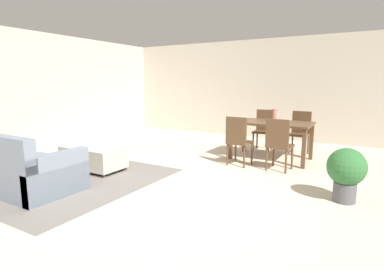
{
  "coord_description": "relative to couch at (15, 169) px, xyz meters",
  "views": [
    {
      "loc": [
        2.37,
        -3.4,
        1.52
      ],
      "look_at": [
        -0.31,
        1.16,
        0.63
      ],
      "focal_mm": 28.74,
      "sensor_mm": 36.0,
      "label": 1
    }
  ],
  "objects": [
    {
      "name": "vase_centerpiece",
      "position": [
        2.79,
        3.55,
        0.6
      ],
      "size": [
        0.08,
        0.08,
        0.26
      ],
      "primitive_type": "cylinder",
      "color": "#B26659",
      "rests_on": "dining_table"
    },
    {
      "name": "dining_chair_near_left",
      "position": [
        2.35,
        2.78,
        0.23
      ],
      "size": [
        0.43,
        0.43,
        0.92
      ],
      "color": "#513823",
      "rests_on": "ground_plane"
    },
    {
      "name": "couch",
      "position": [
        0.0,
        0.0,
        0.0
      ],
      "size": [
        1.94,
        0.94,
        0.86
      ],
      "color": "slate",
      "rests_on": "ground_plane"
    },
    {
      "name": "dining_table",
      "position": [
        2.73,
        3.59,
        0.38
      ],
      "size": [
        1.53,
        0.89,
        0.76
      ],
      "color": "#513823",
      "rests_on": "ground_plane"
    },
    {
      "name": "wall_back",
      "position": [
        2.06,
        5.97,
        1.06
      ],
      "size": [
        9.0,
        0.12,
        2.7
      ],
      "primitive_type": "cube",
      "color": "#BCB2A0",
      "rests_on": "ground_plane"
    },
    {
      "name": "ground_plane",
      "position": [
        2.06,
        0.97,
        -0.29
      ],
      "size": [
        10.8,
        10.8,
        0.0
      ],
      "primitive_type": "plane",
      "color": "beige"
    },
    {
      "name": "potted_plant",
      "position": [
        4.21,
        1.84,
        0.13
      ],
      "size": [
        0.48,
        0.48,
        0.71
      ],
      "color": "#4C4C51",
      "rests_on": "ground_plane"
    },
    {
      "name": "dining_chair_near_right",
      "position": [
        3.08,
        2.82,
        0.23
      ],
      "size": [
        0.43,
        0.43,
        0.92
      ],
      "color": "#513823",
      "rests_on": "ground_plane"
    },
    {
      "name": "area_rug",
      "position": [
        0.12,
        0.64,
        -0.28
      ],
      "size": [
        3.0,
        2.8,
        0.01
      ],
      "primitive_type": "cube",
      "color": "slate",
      "rests_on": "ground_plane"
    },
    {
      "name": "ottoman_table",
      "position": [
        0.25,
        1.24,
        -0.05
      ],
      "size": [
        1.11,
        0.59,
        0.42
      ],
      "color": "#B7AD9E",
      "rests_on": "ground_plane"
    },
    {
      "name": "dining_chair_far_right",
      "position": [
        3.12,
        4.4,
        0.23
      ],
      "size": [
        0.43,
        0.43,
        0.92
      ],
      "color": "#513823",
      "rests_on": "ground_plane"
    },
    {
      "name": "dining_chair_far_left",
      "position": [
        2.33,
        4.38,
        0.23
      ],
      "size": [
        0.43,
        0.43,
        0.92
      ],
      "color": "#513823",
      "rests_on": "ground_plane"
    },
    {
      "name": "book_on_ottoman",
      "position": [
        0.2,
        1.2,
        0.15
      ],
      "size": [
        0.3,
        0.25,
        0.03
      ],
      "primitive_type": "cube",
      "rotation": [
        0.0,
        0.0,
        0.21
      ],
      "color": "silver",
      "rests_on": "ottoman_table"
    },
    {
      "name": "wall_left",
      "position": [
        -2.44,
        1.47,
        1.06
      ],
      "size": [
        0.12,
        11.0,
        2.7
      ],
      "primitive_type": "cube",
      "color": "#BCB2A0",
      "rests_on": "ground_plane"
    }
  ]
}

